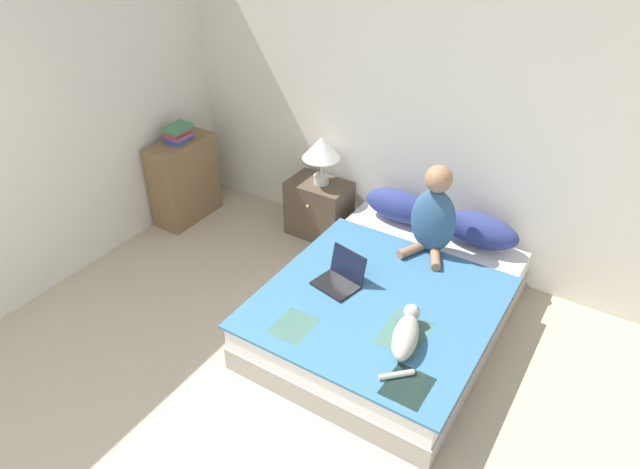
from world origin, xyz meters
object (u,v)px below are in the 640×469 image
object	(u,v)px
table_lamp	(321,150)
book_stack_top	(178,133)
pillow_far	(479,230)
person_sitting	(434,215)
laptop_open	(340,278)
cat_tabby	(406,335)
nightstand	(319,208)
bookshelf	(184,180)
bed	(389,307)
pillow_near	(400,206)

from	to	relation	value
table_lamp	book_stack_top	size ratio (longest dim) A/B	1.65
pillow_far	person_sitting	bearing A→B (deg)	-135.96
laptop_open	person_sitting	bearing A→B (deg)	74.66
cat_tabby	nightstand	bearing A→B (deg)	33.89
bookshelf	nightstand	bearing A→B (deg)	19.05
pillow_far	bookshelf	xyz separation A→B (m)	(-2.63, -0.45, -0.12)
bed	nightstand	xyz separation A→B (m)	(-1.09, 0.79, 0.07)
person_sitting	table_lamp	xyz separation A→B (m)	(-1.12, 0.24, 0.15)
person_sitting	nightstand	bearing A→B (deg)	168.44
pillow_far	cat_tabby	distance (m)	1.28
pillow_far	cat_tabby	world-z (taller)	pillow_far
bed	book_stack_top	size ratio (longest dim) A/B	7.40
person_sitting	cat_tabby	xyz separation A→B (m)	(0.27, -1.01, -0.23)
nightstand	bookshelf	size ratio (longest dim) A/B	0.69
pillow_near	pillow_far	size ratio (longest dim) A/B	1.00
table_lamp	cat_tabby	bearing A→B (deg)	-41.79
bookshelf	book_stack_top	xyz separation A→B (m)	(0.01, 0.01, 0.46)
pillow_near	table_lamp	size ratio (longest dim) A/B	1.43
bed	pillow_near	xyz separation A→B (m)	(-0.33, 0.82, 0.32)
bed	person_sitting	size ratio (longest dim) A/B	2.70
bed	nightstand	distance (m)	1.35
bed	table_lamp	world-z (taller)	table_lamp
table_lamp	book_stack_top	bearing A→B (deg)	-161.37
bed	pillow_far	world-z (taller)	pillow_far
pillow_near	person_sitting	world-z (taller)	person_sitting
person_sitting	book_stack_top	distance (m)	2.36
table_lamp	laptop_open	bearing A→B (deg)	-51.64
bookshelf	pillow_far	bearing A→B (deg)	9.77
nightstand	bed	bearing A→B (deg)	-35.78
person_sitting	table_lamp	world-z (taller)	person_sitting
table_lamp	bookshelf	size ratio (longest dim) A/B	0.55
person_sitting	laptop_open	world-z (taller)	person_sitting
book_stack_top	nightstand	bearing A→B (deg)	18.85
laptop_open	pillow_near	bearing A→B (deg)	102.82
book_stack_top	laptop_open	bearing A→B (deg)	-15.16
cat_tabby	laptop_open	bearing A→B (deg)	50.39
nightstand	book_stack_top	bearing A→B (deg)	-161.15
pillow_near	cat_tabby	size ratio (longest dim) A/B	1.04
pillow_near	book_stack_top	world-z (taller)	book_stack_top
pillow_near	table_lamp	xyz separation A→B (m)	(-0.74, -0.03, 0.33)
bookshelf	bed	bearing A→B (deg)	-9.09
person_sitting	book_stack_top	bearing A→B (deg)	-175.67
person_sitting	nightstand	xyz separation A→B (m)	(-1.14, 0.23, -0.43)
cat_tabby	laptop_open	distance (m)	0.71
bed	laptop_open	size ratio (longest dim) A/B	5.56
pillow_near	bookshelf	xyz separation A→B (m)	(-1.97, -0.45, -0.12)
nightstand	laptop_open	bearing A→B (deg)	-50.79
person_sitting	bookshelf	bearing A→B (deg)	-175.53
laptop_open	table_lamp	world-z (taller)	table_lamp
pillow_far	laptop_open	size ratio (longest dim) A/B	1.77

